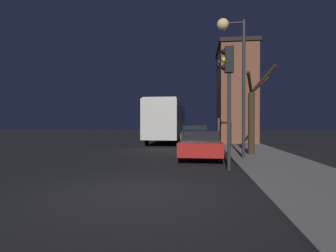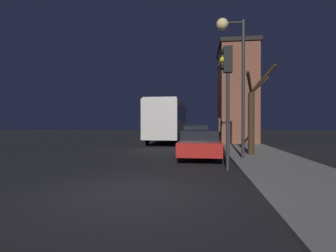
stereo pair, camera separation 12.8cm
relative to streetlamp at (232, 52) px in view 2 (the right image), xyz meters
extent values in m
plane|color=black|center=(-3.03, -5.64, -4.74)|extent=(120.00, 120.00, 0.00)
cube|color=slate|center=(1.57, -5.64, -4.68)|extent=(3.14, 60.00, 0.13)
cube|color=brown|center=(1.62, 11.13, -0.76)|extent=(2.84, 5.33, 7.70)
cube|color=black|center=(1.62, 11.13, 3.24)|extent=(3.08, 5.57, 0.30)
cube|color=beige|center=(0.18, 10.64, -3.21)|extent=(0.03, 0.70, 1.10)
cube|color=beige|center=(0.18, 11.63, -3.21)|extent=(0.03, 0.70, 1.10)
cube|color=beige|center=(0.18, 10.64, 2.49)|extent=(0.03, 0.70, 1.10)
cube|color=beige|center=(0.18, 11.63, 2.49)|extent=(0.03, 0.70, 1.10)
cylinder|color=#28282B|center=(0.50, 0.00, -1.61)|extent=(0.14, 0.14, 6.00)
cylinder|color=#28282B|center=(0.05, 0.00, 1.29)|extent=(0.90, 0.09, 0.09)
sphere|color=#F9E08C|center=(-0.40, 0.00, 1.24)|extent=(0.53, 0.53, 0.53)
cylinder|color=#28282B|center=(-0.39, -2.45, -3.04)|extent=(0.12, 0.12, 3.40)
cube|color=black|center=(-0.39, -2.45, -0.89)|extent=(0.30, 0.24, 0.90)
sphere|color=black|center=(-0.57, -2.45, -0.62)|extent=(0.20, 0.20, 0.20)
sphere|color=yellow|center=(-0.57, -2.45, -0.89)|extent=(0.20, 0.20, 0.20)
sphere|color=black|center=(-0.57, -2.45, -1.16)|extent=(0.20, 0.20, 0.20)
cylinder|color=#382819|center=(1.10, 1.45, -3.11)|extent=(0.31, 0.31, 3.01)
cylinder|color=#382819|center=(0.91, 0.84, -1.21)|extent=(0.54, 1.35, 0.92)
cylinder|color=#382819|center=(1.60, 1.95, -1.16)|extent=(1.15, 1.14, 1.01)
cylinder|color=#382819|center=(1.51, 0.92, -1.06)|extent=(1.01, 1.23, 1.21)
cube|color=beige|center=(-4.21, 11.04, -2.82)|extent=(2.52, 10.20, 2.89)
cube|color=black|center=(-4.21, 11.04, -2.30)|extent=(2.54, 9.39, 1.04)
cube|color=#B2B2B2|center=(-4.21, 11.04, -1.31)|extent=(2.40, 9.69, 0.12)
cylinder|color=black|center=(-3.04, 14.36, -4.26)|extent=(0.18, 0.96, 0.96)
cylinder|color=black|center=(-5.38, 14.36, -4.26)|extent=(0.18, 0.96, 0.96)
cylinder|color=black|center=(-3.04, 7.72, -4.26)|extent=(0.18, 0.96, 0.96)
cylinder|color=black|center=(-5.38, 7.72, -4.26)|extent=(0.18, 0.96, 0.96)
cube|color=#B21E19|center=(-1.39, 0.64, -4.17)|extent=(1.83, 4.30, 0.57)
cube|color=black|center=(-1.39, 0.43, -3.65)|extent=(1.61, 2.23, 0.46)
cylinder|color=black|center=(-0.56, 2.04, -4.46)|extent=(0.18, 0.57, 0.57)
cylinder|color=black|center=(-2.21, 2.04, -4.46)|extent=(0.18, 0.57, 0.57)
cylinder|color=black|center=(-0.56, -0.75, -4.46)|extent=(0.18, 0.57, 0.57)
cylinder|color=black|center=(-2.21, -0.75, -4.46)|extent=(0.18, 0.57, 0.57)
cube|color=beige|center=(-1.77, 7.84, -4.10)|extent=(1.79, 4.53, 0.66)
cube|color=black|center=(-1.77, 7.61, -3.51)|extent=(1.58, 2.36, 0.52)
cylinder|color=black|center=(-0.96, 9.31, -4.43)|extent=(0.18, 0.62, 0.62)
cylinder|color=black|center=(-2.58, 9.31, -4.43)|extent=(0.18, 0.62, 0.62)
cylinder|color=black|center=(-0.96, 6.37, -4.43)|extent=(0.18, 0.62, 0.62)
cylinder|color=black|center=(-2.58, 6.37, -4.43)|extent=(0.18, 0.62, 0.62)
cube|color=navy|center=(-1.36, 18.43, -4.11)|extent=(1.72, 4.77, 0.67)
cube|color=black|center=(-1.36, 18.19, -3.51)|extent=(1.51, 2.48, 0.52)
cylinder|color=black|center=(-0.59, 19.98, -4.45)|extent=(0.18, 0.60, 0.60)
cylinder|color=black|center=(-2.13, 19.98, -4.45)|extent=(0.18, 0.60, 0.60)
cylinder|color=black|center=(-0.59, 16.88, -4.45)|extent=(0.18, 0.60, 0.60)
cylinder|color=black|center=(-2.13, 16.88, -4.45)|extent=(0.18, 0.60, 0.60)
camera|label=1|loc=(-1.41, -11.72, -3.10)|focal=28.00mm
camera|label=2|loc=(-1.28, -11.70, -3.10)|focal=28.00mm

